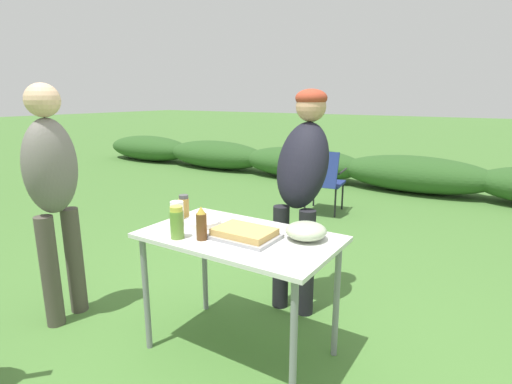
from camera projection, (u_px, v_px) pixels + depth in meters
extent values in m
plane|color=#477533|center=(240.00, 350.00, 2.41)|extent=(60.00, 60.00, 0.00)
ellipsoid|color=#2D5623|center=(149.00, 148.00, 9.48)|extent=(2.40, 0.90, 0.58)
ellipsoid|color=#2D5623|center=(216.00, 155.00, 8.43)|extent=(2.40, 0.90, 0.58)
ellipsoid|color=#2D5623|center=(301.00, 163.00, 7.39)|extent=(2.40, 0.90, 0.58)
ellipsoid|color=#2D5623|center=(414.00, 174.00, 6.34)|extent=(2.40, 0.90, 0.58)
cube|color=silver|center=(239.00, 237.00, 2.24)|extent=(1.10, 0.64, 0.02)
cylinder|color=gray|center=(146.00, 294.00, 2.37)|extent=(0.04, 0.04, 0.71)
cylinder|color=gray|center=(293.00, 349.00, 1.85)|extent=(0.04, 0.04, 0.71)
cylinder|color=gray|center=(205.00, 263.00, 2.81)|extent=(0.04, 0.04, 0.71)
cylinder|color=gray|center=(336.00, 300.00, 2.30)|extent=(0.04, 0.04, 0.71)
cube|color=#9E9EA3|center=(244.00, 237.00, 2.19)|extent=(0.36, 0.25, 0.02)
cube|color=tan|center=(244.00, 232.00, 2.18)|extent=(0.32, 0.22, 0.04)
cylinder|color=white|center=(203.00, 222.00, 2.41)|extent=(0.22, 0.22, 0.03)
ellipsoid|color=#ADBC99|center=(306.00, 231.00, 2.17)|extent=(0.22, 0.22, 0.09)
cylinder|color=white|center=(177.00, 213.00, 2.41)|extent=(0.08, 0.08, 0.14)
cylinder|color=#B2893D|center=(184.00, 209.00, 2.52)|extent=(0.06, 0.06, 0.13)
cylinder|color=#4C4C4C|center=(184.00, 197.00, 2.50)|extent=(0.06, 0.06, 0.02)
cylinder|color=brown|center=(202.00, 227.00, 2.15)|extent=(0.06, 0.06, 0.15)
cone|color=gold|center=(201.00, 210.00, 2.13)|extent=(0.05, 0.05, 0.04)
cylinder|color=olive|center=(177.00, 225.00, 2.18)|extent=(0.08, 0.08, 0.15)
cylinder|color=#D1CC47|center=(176.00, 209.00, 2.15)|extent=(0.07, 0.07, 0.03)
cylinder|color=black|center=(281.00, 257.00, 2.85)|extent=(0.11, 0.11, 0.76)
cylinder|color=black|center=(306.00, 263.00, 2.75)|extent=(0.11, 0.11, 0.76)
ellipsoid|color=black|center=(303.00, 165.00, 2.74)|extent=(0.37, 0.48, 0.66)
sphere|color=tan|center=(311.00, 107.00, 2.74)|extent=(0.21, 0.21, 0.21)
ellipsoid|color=#993823|center=(311.00, 98.00, 2.73)|extent=(0.22, 0.22, 0.13)
cylinder|color=#4C473D|center=(50.00, 272.00, 2.61)|extent=(0.12, 0.12, 0.76)
cylinder|color=#4C473D|center=(75.00, 261.00, 2.79)|extent=(0.12, 0.12, 0.76)
ellipsoid|color=slate|center=(50.00, 166.00, 2.54)|extent=(0.31, 0.40, 0.61)
sphere|color=#DBAD89|center=(42.00, 100.00, 2.44)|extent=(0.21, 0.21, 0.21)
cube|color=navy|center=(325.00, 183.00, 5.23)|extent=(0.52, 0.52, 0.03)
cube|color=navy|center=(319.00, 169.00, 4.93)|extent=(0.48, 0.22, 0.44)
cylinder|color=black|center=(305.00, 199.00, 5.18)|extent=(0.02, 0.02, 0.38)
cylinder|color=black|center=(335.00, 203.00, 5.02)|extent=(0.02, 0.02, 0.38)
cylinder|color=black|center=(314.00, 193.00, 5.54)|extent=(0.02, 0.02, 0.38)
cylinder|color=black|center=(342.00, 196.00, 5.37)|extent=(0.02, 0.02, 0.38)
cylinder|color=black|center=(308.00, 169.00, 5.29)|extent=(0.08, 0.41, 0.02)
cylinder|color=black|center=(343.00, 171.00, 5.10)|extent=(0.08, 0.41, 0.02)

